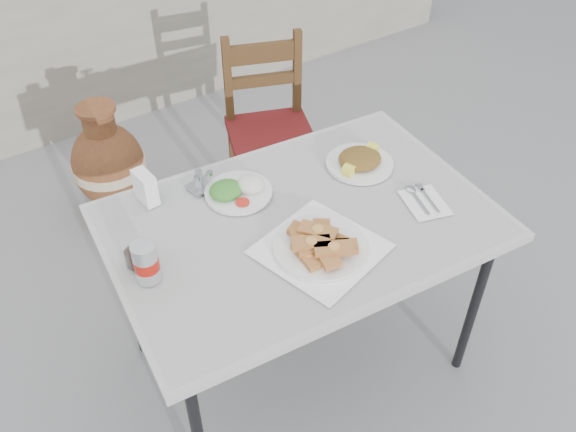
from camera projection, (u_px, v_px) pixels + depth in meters
ground at (306, 376)px, 2.66m from camera, size 80.00×80.00×0.00m
cafe_table at (301, 230)px, 2.22m from camera, size 1.44×1.04×0.83m
pide_plate at (321, 242)px, 2.04m from camera, size 0.45×0.45×0.08m
salad_rice_plate at (238, 189)px, 2.27m from camera, size 0.26×0.26×0.06m
salad_chopped_plate at (360, 160)px, 2.41m from camera, size 0.27×0.27×0.06m
soda_can at (146, 262)px, 1.92m from camera, size 0.08×0.08×0.15m
cola_glass at (134, 255)px, 1.98m from camera, size 0.07×0.07×0.10m
napkin_holder at (145, 187)px, 2.22m from camera, size 0.07×0.11×0.12m
condiment_caddy at (202, 182)px, 2.30m from camera, size 0.12×0.10×0.08m
cutlery_napkin at (423, 200)px, 2.26m from camera, size 0.19×0.21×0.01m
chair at (269, 129)px, 3.21m from camera, size 0.55×0.55×0.97m
terracotta_urn at (109, 166)px, 3.27m from camera, size 0.39×0.39×0.68m
back_wall at (78, 36)px, 3.81m from camera, size 6.00×0.25×1.20m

